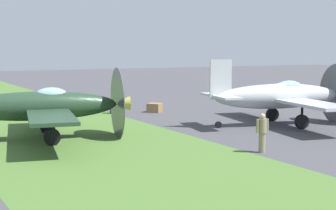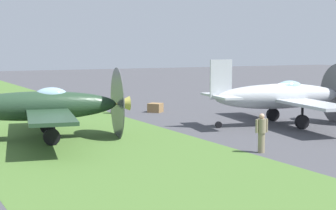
{
  "view_description": "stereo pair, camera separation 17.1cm",
  "coord_description": "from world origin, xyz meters",
  "px_view_note": "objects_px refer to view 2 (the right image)",
  "views": [
    {
      "loc": [
        25.31,
        -21.19,
        4.6
      ],
      "look_at": [
        0.04,
        -7.64,
        1.47
      ],
      "focal_mm": 56.89,
      "sensor_mm": 36.0,
      "label": 1
    },
    {
      "loc": [
        25.39,
        -21.04,
        4.6
      ],
      "look_at": [
        0.04,
        -7.64,
        1.47
      ],
      "focal_mm": 56.89,
      "sensor_mm": 36.0,
      "label": 2
    }
  ],
  "objects_px": {
    "airplane_wingman": "(41,106)",
    "supply_crate": "(155,108)",
    "airplane_lead": "(281,96)",
    "fuel_drum": "(115,107)",
    "ground_crew_chief": "(273,94)",
    "ground_crew_mechanic": "(262,132)"
  },
  "relations": [
    {
      "from": "ground_crew_chief",
      "to": "ground_crew_mechanic",
      "type": "relative_size",
      "value": 1.0
    },
    {
      "from": "supply_crate",
      "to": "ground_crew_mechanic",
      "type": "bearing_deg",
      "value": -8.95
    },
    {
      "from": "airplane_wingman",
      "to": "supply_crate",
      "type": "distance_m",
      "value": 12.56
    },
    {
      "from": "airplane_lead",
      "to": "ground_crew_chief",
      "type": "bearing_deg",
      "value": 154.39
    },
    {
      "from": "airplane_lead",
      "to": "airplane_wingman",
      "type": "bearing_deg",
      "value": -86.08
    },
    {
      "from": "airplane_wingman",
      "to": "ground_crew_chief",
      "type": "distance_m",
      "value": 21.09
    },
    {
      "from": "airplane_lead",
      "to": "ground_crew_mechanic",
      "type": "distance_m",
      "value": 8.75
    },
    {
      "from": "airplane_wingman",
      "to": "supply_crate",
      "type": "relative_size",
      "value": 12.67
    },
    {
      "from": "airplane_lead",
      "to": "fuel_drum",
      "type": "xyz_separation_m",
      "value": [
        -9.75,
        -6.59,
        -1.26
      ]
    },
    {
      "from": "ground_crew_chief",
      "to": "ground_crew_mechanic",
      "type": "height_order",
      "value": "same"
    },
    {
      "from": "airplane_lead",
      "to": "ground_crew_chief",
      "type": "distance_m",
      "value": 10.4
    },
    {
      "from": "airplane_lead",
      "to": "ground_crew_mechanic",
      "type": "bearing_deg",
      "value": -34.47
    },
    {
      "from": "airplane_lead",
      "to": "fuel_drum",
      "type": "distance_m",
      "value": 11.84
    },
    {
      "from": "ground_crew_chief",
      "to": "ground_crew_mechanic",
      "type": "bearing_deg",
      "value": 145.69
    },
    {
      "from": "airplane_wingman",
      "to": "ground_crew_chief",
      "type": "height_order",
      "value": "airplane_wingman"
    },
    {
      "from": "ground_crew_mechanic",
      "to": "airplane_wingman",
      "type": "bearing_deg",
      "value": 137.49
    },
    {
      "from": "supply_crate",
      "to": "airplane_lead",
      "type": "bearing_deg",
      "value": 22.69
    },
    {
      "from": "airplane_wingman",
      "to": "airplane_lead",
      "type": "bearing_deg",
      "value": 95.14
    },
    {
      "from": "ground_crew_chief",
      "to": "fuel_drum",
      "type": "relative_size",
      "value": 1.92
    },
    {
      "from": "airplane_wingman",
      "to": "fuel_drum",
      "type": "relative_size",
      "value": 12.67
    },
    {
      "from": "airplane_lead",
      "to": "ground_crew_mechanic",
      "type": "height_order",
      "value": "airplane_lead"
    },
    {
      "from": "airplane_wingman",
      "to": "ground_crew_mechanic",
      "type": "bearing_deg",
      "value": 56.47
    }
  ]
}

